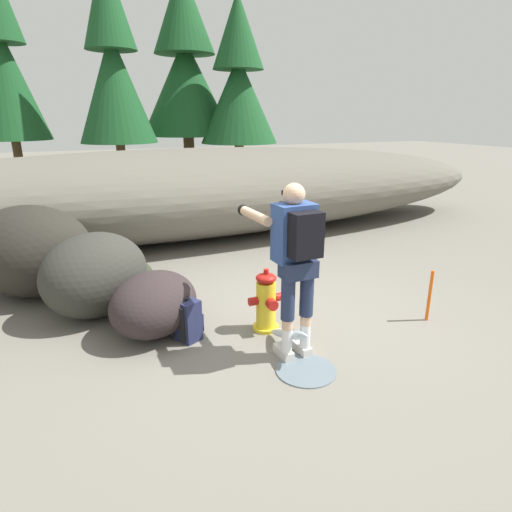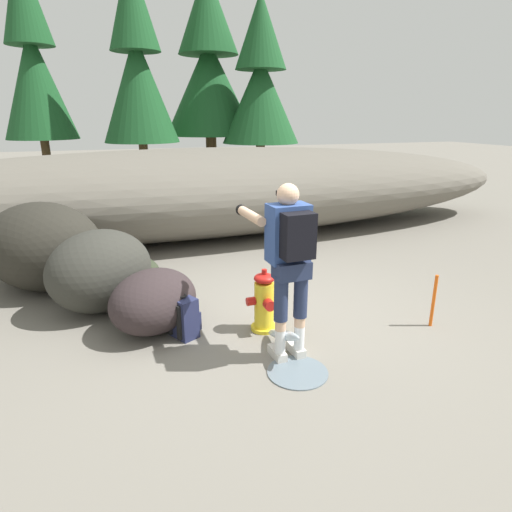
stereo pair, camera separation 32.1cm
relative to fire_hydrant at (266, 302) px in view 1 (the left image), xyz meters
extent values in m
cube|color=slate|center=(0.23, 0.05, -0.34)|extent=(56.00, 56.00, 0.04)
ellipsoid|color=#666056|center=(0.23, 4.18, 0.51)|extent=(13.87, 3.20, 1.65)
cylinder|color=yellow|center=(0.00, 0.01, -0.30)|extent=(0.29, 0.29, 0.04)
cylinder|color=yellow|center=(0.00, 0.01, -0.02)|extent=(0.21, 0.21, 0.51)
ellipsoid|color=red|center=(0.00, 0.01, 0.28)|extent=(0.22, 0.22, 0.10)
cylinder|color=red|center=(0.00, 0.01, 0.35)|extent=(0.06, 0.06, 0.05)
cylinder|color=red|center=(-0.15, 0.01, 0.04)|extent=(0.09, 0.09, 0.09)
cylinder|color=red|center=(0.15, 0.01, 0.04)|extent=(0.09, 0.09, 0.09)
cylinder|color=red|center=(0.00, -0.15, 0.04)|extent=(0.11, 0.09, 0.11)
ellipsoid|color=silver|center=(0.00, -0.52, -0.12)|extent=(0.10, 0.77, 0.40)
cylinder|color=slate|center=(0.00, -0.89, -0.31)|extent=(0.56, 0.56, 0.01)
cube|color=beige|center=(-0.08, -0.58, -0.27)|extent=(0.11, 0.26, 0.09)
cylinder|color=white|center=(-0.08, -0.64, -0.11)|extent=(0.10, 0.10, 0.24)
cylinder|color=#DBAD89|center=(-0.08, -0.64, 0.06)|extent=(0.10, 0.10, 0.10)
cylinder|color=#232D4C|center=(-0.08, -0.64, 0.33)|extent=(0.13, 0.13, 0.43)
cube|color=beige|center=(0.12, -0.58, -0.27)|extent=(0.11, 0.26, 0.09)
cylinder|color=white|center=(0.12, -0.64, -0.11)|extent=(0.10, 0.10, 0.24)
cylinder|color=#DBAD89|center=(0.12, -0.64, 0.06)|extent=(0.10, 0.10, 0.10)
cylinder|color=#232D4C|center=(0.12, -0.64, 0.33)|extent=(0.13, 0.13, 0.43)
cube|color=#232D4C|center=(0.02, -0.64, 0.59)|extent=(0.33, 0.21, 0.16)
cube|color=#2D4784|center=(0.02, -0.55, 0.91)|extent=(0.37, 0.25, 0.53)
cube|color=black|center=(0.03, -0.75, 0.94)|extent=(0.29, 0.17, 0.40)
sphere|color=#DBAD89|center=(0.02, -0.53, 1.25)|extent=(0.20, 0.20, 0.20)
cube|color=black|center=(0.02, -0.44, 1.26)|extent=(0.15, 0.03, 0.04)
cylinder|color=#DBAD89|center=(-0.21, -0.18, 1.01)|extent=(0.11, 0.58, 0.09)
sphere|color=black|center=(-0.22, 0.09, 1.01)|extent=(0.11, 0.11, 0.11)
cylinder|color=#DBAD89|center=(0.23, -0.17, 1.01)|extent=(0.11, 0.58, 0.09)
sphere|color=black|center=(0.22, 0.10, 1.01)|extent=(0.11, 0.11, 0.11)
cube|color=#23284C|center=(-0.85, 0.14, -0.10)|extent=(0.31, 0.36, 0.44)
cube|color=#23284C|center=(-0.74, 0.20, -0.16)|extent=(0.15, 0.21, 0.20)
torus|color=black|center=(-0.85, 0.14, 0.14)|extent=(0.10, 0.10, 0.02)
cube|color=black|center=(-0.99, 0.16, -0.10)|extent=(0.05, 0.06, 0.37)
cube|color=black|center=(-0.92, 0.02, -0.10)|extent=(0.05, 0.06, 0.37)
ellipsoid|color=#32322C|center=(-1.65, 1.14, 0.17)|extent=(1.61, 1.54, 0.97)
ellipsoid|color=#2A2821|center=(-2.34, 2.07, 0.27)|extent=(2.03, 1.96, 1.17)
ellipsoid|color=#302628|center=(-1.12, 0.41, 0.02)|extent=(1.34, 1.35, 0.67)
ellipsoid|color=#2D3423|center=(-1.18, 1.72, -0.11)|extent=(0.76, 0.80, 0.41)
cylinder|color=#47331E|center=(-3.09, 10.60, 0.46)|extent=(0.24, 0.24, 1.56)
cone|color=#194C23|center=(-3.09, 10.60, 2.76)|extent=(2.03, 2.03, 3.04)
cylinder|color=#47331E|center=(-0.36, 9.24, 0.43)|extent=(0.25, 0.25, 1.50)
cone|color=#194C23|center=(-0.36, 9.24, 2.62)|extent=(2.12, 2.12, 2.87)
cylinder|color=#47331E|center=(1.96, 10.50, 0.48)|extent=(0.35, 0.35, 1.60)
cone|color=#194C23|center=(1.96, 10.50, 2.75)|extent=(2.92, 2.92, 2.94)
cone|color=#194C23|center=(1.96, 10.50, 4.96)|extent=(1.90, 1.90, 2.45)
cylinder|color=#47331E|center=(3.21, 9.11, 0.39)|extent=(0.28, 0.28, 1.41)
cone|color=#194C23|center=(3.21, 9.11, 2.36)|extent=(2.36, 2.36, 2.54)
cone|color=#194C23|center=(3.21, 9.11, 4.27)|extent=(1.53, 1.53, 2.12)
cylinder|color=#E55914|center=(1.78, -0.53, -0.02)|extent=(0.04, 0.04, 0.60)
camera|label=1|loc=(-1.77, -3.84, 1.91)|focal=30.15mm
camera|label=2|loc=(-1.47, -3.96, 1.91)|focal=30.15mm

